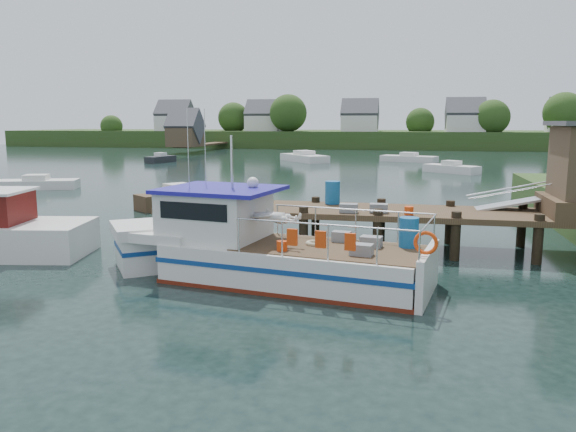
% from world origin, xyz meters
% --- Properties ---
extents(ground_plane, '(160.00, 160.00, 0.00)m').
position_xyz_m(ground_plane, '(0.00, 0.00, 0.00)').
color(ground_plane, black).
extents(far_shore, '(140.00, 42.55, 9.22)m').
position_xyz_m(far_shore, '(0.01, 82.37, 2.10)').
color(far_shore, '#2E471D').
rests_on(far_shore, ground).
extents(dock, '(16.60, 3.00, 4.78)m').
position_xyz_m(dock, '(6.51, 0.01, 2.24)').
color(dock, '#483522').
rests_on(dock, ground).
extents(lobster_boat, '(10.08, 4.35, 4.85)m').
position_xyz_m(lobster_boat, '(-1.29, -4.76, 0.88)').
color(lobster_boat, silver).
rests_on(lobster_boat, ground).
extents(moored_rowboat, '(3.86, 4.32, 1.26)m').
position_xyz_m(moored_rowboat, '(-8.82, 7.60, 0.47)').
color(moored_rowboat, '#483522').
rests_on(moored_rowboat, ground).
extents(moored_far, '(6.59, 4.18, 1.06)m').
position_xyz_m(moored_far, '(3.18, 45.41, 0.39)').
color(moored_far, silver).
rests_on(moored_far, ground).
extents(moored_a, '(5.55, 3.41, 0.97)m').
position_xyz_m(moored_a, '(-21.38, 13.40, 0.36)').
color(moored_a, silver).
rests_on(moored_a, ground).
extents(moored_b, '(4.94, 4.37, 1.09)m').
position_xyz_m(moored_b, '(6.80, 31.58, 0.41)').
color(moored_b, silver).
rests_on(moored_b, ground).
extents(moored_d, '(6.55, 7.41, 1.26)m').
position_xyz_m(moored_d, '(-8.49, 43.13, 0.47)').
color(moored_d, silver).
rests_on(moored_d, ground).
extents(moored_e, '(2.26, 4.20, 1.10)m').
position_xyz_m(moored_e, '(-23.93, 38.60, 0.41)').
color(moored_e, black).
rests_on(moored_e, ground).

